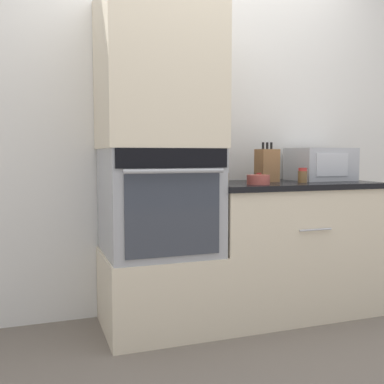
{
  "coord_description": "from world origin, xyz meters",
  "views": [
    {
      "loc": [
        -1.03,
        -2.27,
        1.05
      ],
      "look_at": [
        -0.15,
        0.21,
        0.83
      ],
      "focal_mm": 42.0,
      "sensor_mm": 36.0,
      "label": 1
    }
  ],
  "objects": [
    {
      "name": "bowl",
      "position": [
        0.25,
        0.15,
        0.9
      ],
      "size": [
        0.14,
        0.14,
        0.06
      ],
      "color": "#B24C42",
      "rests_on": "counter_unit"
    },
    {
      "name": "microwave",
      "position": [
        0.87,
        0.4,
        0.98
      ],
      "size": [
        0.4,
        0.34,
        0.22
      ],
      "color": "#B2B5BA",
      "rests_on": "counter_unit"
    },
    {
      "name": "knife_block",
      "position": [
        0.43,
        0.38,
        0.98
      ],
      "size": [
        0.12,
        0.13,
        0.26
      ],
      "color": "olive",
      "rests_on": "counter_unit"
    },
    {
      "name": "condiment_jar_mid",
      "position": [
        0.34,
        0.31,
        0.9
      ],
      "size": [
        0.04,
        0.04,
        0.06
      ],
      "color": "silver",
      "rests_on": "counter_unit"
    },
    {
      "name": "counter_unit",
      "position": [
        0.55,
        0.3,
        0.44
      ],
      "size": [
        1.13,
        0.63,
        0.87
      ],
      "color": "beige",
      "rests_on": "ground_plane"
    },
    {
      "name": "oven_cabinet_upper",
      "position": [
        -0.33,
        0.3,
        1.53
      ],
      "size": [
        0.67,
        0.6,
        0.89
      ],
      "color": "beige",
      "rests_on": "wall_oven"
    },
    {
      "name": "ground_plane",
      "position": [
        0.0,
        0.0,
        0.0
      ],
      "size": [
        12.0,
        12.0,
        0.0
      ],
      "primitive_type": "plane",
      "color": "#6B6056"
    },
    {
      "name": "wall_oven",
      "position": [
        -0.33,
        0.3,
        0.78
      ],
      "size": [
        0.64,
        0.64,
        0.62
      ],
      "color": "#9EA0A5",
      "rests_on": "oven_cabinet_base"
    },
    {
      "name": "condiment_jar_far",
      "position": [
        0.6,
        0.21,
        0.92
      ],
      "size": [
        0.06,
        0.06,
        0.1
      ],
      "color": "brown",
      "rests_on": "counter_unit"
    },
    {
      "name": "wall_back",
      "position": [
        0.0,
        0.63,
        1.25
      ],
      "size": [
        8.0,
        0.05,
        2.5
      ],
      "color": "silver",
      "rests_on": "ground_plane"
    },
    {
      "name": "oven_cabinet_base",
      "position": [
        -0.33,
        0.3,
        0.23
      ],
      "size": [
        0.67,
        0.6,
        0.46
      ],
      "color": "beige",
      "rests_on": "ground_plane"
    },
    {
      "name": "condiment_jar_near",
      "position": [
        0.12,
        0.35,
        0.91
      ],
      "size": [
        0.05,
        0.05,
        0.08
      ],
      "color": "brown",
      "rests_on": "counter_unit"
    }
  ]
}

